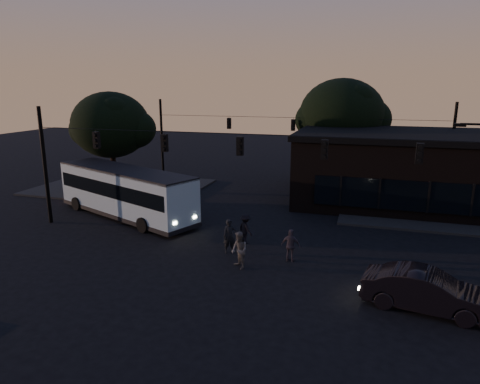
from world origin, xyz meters
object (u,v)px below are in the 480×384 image
(bus, at_px, (125,190))
(pedestrian_a, at_px, (230,236))
(car, at_px, (427,291))
(pedestrian_c, at_px, (291,245))
(pedestrian_b, at_px, (239,250))
(building, at_px, (401,168))
(pedestrian_d, at_px, (246,229))

(bus, xyz_separation_m, pedestrian_a, (8.83, -4.13, -0.94))
(car, distance_m, pedestrian_c, 6.86)
(pedestrian_a, distance_m, pedestrian_b, 2.04)
(pedestrian_b, height_order, pedestrian_c, pedestrian_b)
(pedestrian_a, bearing_deg, car, -46.46)
(building, relative_size, pedestrian_b, 8.37)
(building, relative_size, pedestrian_d, 9.01)
(pedestrian_a, relative_size, pedestrian_b, 1.01)
(pedestrian_d, bearing_deg, pedestrian_a, 115.71)
(building, height_order, bus, building)
(pedestrian_a, bearing_deg, bus, 128.38)
(bus, bearing_deg, pedestrian_b, -7.86)
(building, xyz_separation_m, pedestrian_d, (-8.71, -11.85, -1.85))
(pedestrian_b, bearing_deg, bus, -165.49)
(bus, height_order, pedestrian_d, bus)
(building, bearing_deg, pedestrian_a, -123.92)
(building, relative_size, bus, 1.29)
(bus, height_order, pedestrian_b, bus)
(car, height_order, pedestrian_a, pedestrian_a)
(pedestrian_b, bearing_deg, building, 107.37)
(pedestrian_d, bearing_deg, building, -87.53)
(car, height_order, pedestrian_c, pedestrian_c)
(bus, relative_size, pedestrian_a, 6.43)
(bus, distance_m, pedestrian_d, 9.60)
(car, height_order, pedestrian_b, pedestrian_b)
(car, relative_size, pedestrian_a, 2.65)
(bus, distance_m, pedestrian_c, 12.95)
(car, relative_size, pedestrian_d, 2.88)
(bus, relative_size, car, 2.42)
(pedestrian_a, xyz_separation_m, pedestrian_d, (0.39, 1.69, -0.07))
(pedestrian_b, xyz_separation_m, pedestrian_d, (-0.69, 3.41, -0.06))
(car, height_order, pedestrian_d, pedestrian_d)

